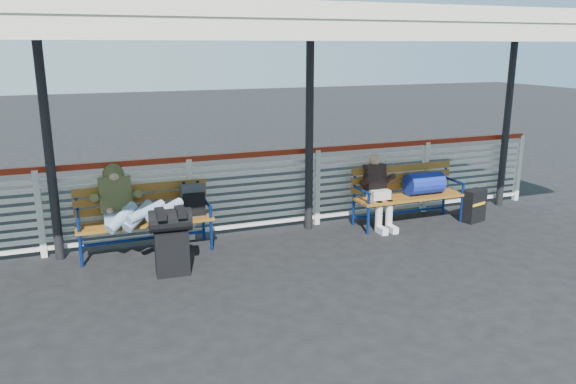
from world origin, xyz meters
name	(u,v)px	position (x,y,z in m)	size (l,w,h in m)	color
ground	(225,290)	(0.00, 0.00, 0.00)	(60.00, 60.00, 0.00)	black
fence	(190,196)	(0.00, 1.90, 0.66)	(12.08, 0.08, 1.24)	silver
canopy	(199,20)	(0.00, 0.87, 3.04)	(12.60, 3.60, 3.16)	silver
luggage_stack	(171,239)	(-0.48, 0.69, 0.46)	(0.52, 0.32, 0.84)	black
bench_left	(158,209)	(-0.50, 1.63, 0.59)	(1.80, 0.56, 0.92)	#8F591B
bench_right	(416,186)	(3.50, 1.42, 0.60)	(1.80, 0.56, 0.92)	#8F591B
traveler_man	(135,209)	(-0.84, 1.30, 0.72)	(0.94, 1.49, 0.77)	#8FA2C0
companion_person	(378,190)	(2.82, 1.42, 0.60)	(0.32, 0.66, 1.15)	beige
suitcase_side	(474,206)	(4.42, 1.12, 0.26)	(0.42, 0.32, 0.53)	black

